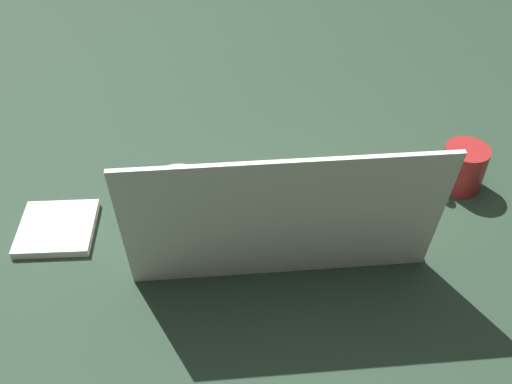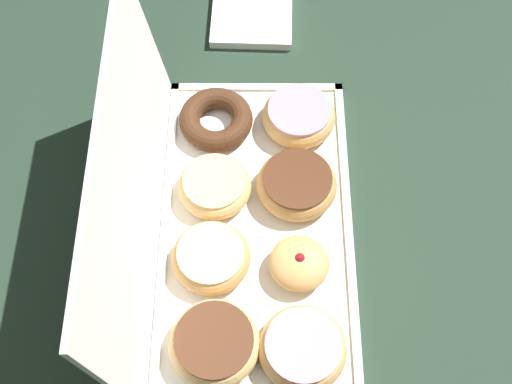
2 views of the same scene
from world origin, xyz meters
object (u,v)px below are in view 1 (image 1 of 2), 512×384
at_px(donut_box, 272,213).
at_px(coffee_mug, 461,167).
at_px(chocolate_frosted_donut_4, 369,217).
at_px(glazed_ring_donut_6, 244,229).
at_px(chocolate_frosted_donut_2, 239,185).
at_px(napkin_stack, 57,228).
at_px(pink_frosted_donut_3, 178,186).
at_px(chocolate_cake_ring_donut_7, 179,234).
at_px(pink_frosted_donut_0, 359,178).
at_px(jelly_filled_donut_1, 301,182).
at_px(glazed_ring_donut_5, 305,225).

distance_m(donut_box, coffee_mug, 0.40).
bearing_deg(chocolate_frosted_donut_4, glazed_ring_donut_6, 1.84).
relative_size(chocolate_frosted_donut_2, napkin_stack, 0.85).
xyz_separation_m(pink_frosted_donut_3, chocolate_cake_ring_donut_7, (-0.00, 0.13, -0.00)).
distance_m(chocolate_cake_ring_donut_7, napkin_stack, 0.24).
relative_size(pink_frosted_donut_0, jelly_filled_donut_1, 1.38).
relative_size(chocolate_frosted_donut_2, glazed_ring_donut_6, 1.09).
relative_size(pink_frosted_donut_0, coffee_mug, 1.07).
bearing_deg(glazed_ring_donut_5, jelly_filled_donut_1, -94.42).
distance_m(pink_frosted_donut_0, glazed_ring_donut_6, 0.27).
height_order(pink_frosted_donut_3, chocolate_cake_ring_donut_7, pink_frosted_donut_3).
bearing_deg(pink_frosted_donut_3, jelly_filled_donut_1, 178.47).
height_order(donut_box, glazed_ring_donut_6, glazed_ring_donut_6).
distance_m(donut_box, pink_frosted_donut_0, 0.20).
distance_m(chocolate_frosted_donut_4, glazed_ring_donut_5, 0.12).
distance_m(jelly_filled_donut_1, chocolate_frosted_donut_2, 0.13).
height_order(chocolate_frosted_donut_2, glazed_ring_donut_6, chocolate_frosted_donut_2).
xyz_separation_m(donut_box, jelly_filled_donut_1, (-0.07, -0.06, 0.03)).
relative_size(donut_box, napkin_stack, 3.71).
relative_size(chocolate_frosted_donut_2, chocolate_cake_ring_donut_7, 1.03).
height_order(chocolate_frosted_donut_2, chocolate_cake_ring_donut_7, chocolate_frosted_donut_2).
height_order(pink_frosted_donut_0, chocolate_frosted_donut_4, same).
height_order(jelly_filled_donut_1, chocolate_frosted_donut_2, jelly_filled_donut_1).
distance_m(pink_frosted_donut_0, coffee_mug, 0.21).
height_order(glazed_ring_donut_5, glazed_ring_donut_6, same).
distance_m(donut_box, chocolate_frosted_donut_4, 0.19).
bearing_deg(pink_frosted_donut_3, glazed_ring_donut_6, 134.12).
relative_size(chocolate_frosted_donut_4, glazed_ring_donut_5, 1.09).
xyz_separation_m(chocolate_frosted_donut_4, coffee_mug, (-0.22, -0.11, 0.02)).
bearing_deg(glazed_ring_donut_5, pink_frosted_donut_3, -28.45).
relative_size(glazed_ring_donut_6, coffee_mug, 1.00).
distance_m(chocolate_frosted_donut_2, napkin_stack, 0.36).
bearing_deg(jelly_filled_donut_1, glazed_ring_donut_5, 85.58).
relative_size(jelly_filled_donut_1, glazed_ring_donut_6, 0.77).
distance_m(chocolate_frosted_donut_2, glazed_ring_donut_5, 0.17).
relative_size(chocolate_cake_ring_donut_7, napkin_stack, 0.83).
distance_m(pink_frosted_donut_0, glazed_ring_donut_5, 0.18).
bearing_deg(napkin_stack, chocolate_cake_ring_donut_7, 166.73).
xyz_separation_m(pink_frosted_donut_0, pink_frosted_donut_3, (0.37, -0.01, 0.00)).
bearing_deg(donut_box, chocolate_frosted_donut_4, 162.83).
bearing_deg(coffee_mug, jelly_filled_donut_1, -0.67).
distance_m(donut_box, chocolate_frosted_donut_2, 0.09).
xyz_separation_m(chocolate_frosted_donut_2, glazed_ring_donut_6, (-0.00, 0.12, -0.00)).
height_order(chocolate_frosted_donut_2, napkin_stack, chocolate_frosted_donut_2).
bearing_deg(chocolate_cake_ring_donut_7, jelly_filled_donut_1, -153.28).
relative_size(jelly_filled_donut_1, chocolate_frosted_donut_4, 0.70).
height_order(jelly_filled_donut_1, napkin_stack, jelly_filled_donut_1).
distance_m(jelly_filled_donut_1, coffee_mug, 0.33).
bearing_deg(glazed_ring_donut_5, chocolate_frosted_donut_2, -46.52).
relative_size(pink_frosted_donut_3, coffee_mug, 1.06).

